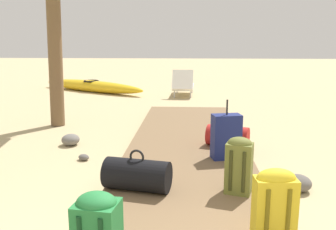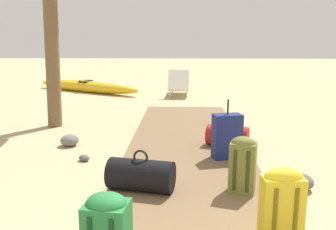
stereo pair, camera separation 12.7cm
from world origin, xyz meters
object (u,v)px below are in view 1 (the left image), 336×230
Objects in this scene: suitcase_navy at (226,137)px; duffel_bag_red at (228,136)px; kayak at (91,86)px; backpack_olive at (239,164)px; backpack_yellow at (275,203)px; duffel_bag_black at (137,175)px; lounge_chair at (183,85)px; backpack_green at (97,226)px.

duffel_bag_red is at bearing 81.80° from suitcase_navy.
suitcase_navy is 7.85m from kayak.
backpack_olive is at bearing -88.82° from suitcase_navy.
backpack_yellow reaches higher than kayak.
duffel_bag_red is 0.91× the size of duffel_bag_black.
suitcase_navy reaches higher than lounge_chair.
suitcase_navy is 0.20× the size of kayak.
backpack_green reaches higher than duffel_bag_black.
lounge_chair is (-0.77, 5.56, 0.09)m from duffel_bag_red.
backpack_olive reaches higher than backpack_green.
backpack_green is 2.68m from suitcase_navy.
duffel_bag_black is 0.49× the size of lounge_chair.
backpack_yellow is at bearing -84.79° from suitcase_navy.
duffel_bag_red is at bearing -82.07° from lounge_chair.
duffel_bag_red is 0.85× the size of suitcase_navy.
lounge_chair is 0.38× the size of kayak.
backpack_yellow is at bearing -79.80° from backpack_olive.
backpack_yellow is 2.04m from suitcase_navy.
backpack_olive is at bearing -64.92° from kayak.
duffel_bag_black is at bearing -92.81° from lounge_chair.
kayak is at bearing 118.44° from suitcase_navy.
suitcase_navy is (-0.19, 2.04, -0.01)m from backpack_yellow.
backpack_green is 1.74m from backpack_olive.
duffel_bag_red is 7.39m from kayak.
duffel_bag_black is 0.19× the size of kayak.
backpack_green is 0.66× the size of suitcase_navy.
lounge_chair is at bearing 95.62° from backpack_olive.
lounge_chair reaches higher than backpack_yellow.
backpack_green is at bearing -112.24° from duffel_bag_red.
backpack_yellow reaches higher than backpack_green.
suitcase_navy is at bearing -98.20° from duffel_bag_red.
lounge_chair is (-0.69, 6.13, -0.06)m from suitcase_navy.
lounge_chair reaches higher than duffel_bag_black.
duffel_bag_red is 5.61m from lounge_chair.
kayak is at bearing 121.12° from duffel_bag_red.
suitcase_navy is at bearing 47.12° from duffel_bag_black.
backpack_olive is at bearing -91.99° from duffel_bag_red.
kayak is at bearing 115.08° from backpack_olive.
suitcase_navy reaches higher than duffel_bag_red.
backpack_green is at bearing -132.13° from backpack_olive.
duffel_bag_red is at bearing 56.41° from duffel_bag_black.
backpack_olive reaches higher than duffel_bag_black.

